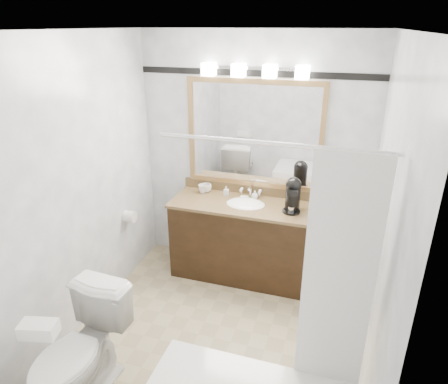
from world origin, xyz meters
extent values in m
cube|color=tan|center=(0.00, 0.00, -0.01)|extent=(2.40, 2.60, 0.01)
cube|color=white|center=(0.00, 0.00, 2.50)|extent=(2.40, 2.60, 0.01)
cube|color=white|center=(0.00, 1.30, 1.25)|extent=(2.40, 0.01, 2.50)
cube|color=white|center=(0.00, -1.30, 1.25)|extent=(2.40, 0.01, 2.50)
cube|color=white|center=(-1.20, 0.00, 1.25)|extent=(0.01, 2.60, 2.50)
cube|color=white|center=(1.20, 0.00, 1.25)|extent=(0.01, 2.60, 2.50)
cube|color=black|center=(0.00, 1.01, 0.41)|extent=(1.50, 0.55, 0.82)
cube|color=#997948|center=(0.00, 1.01, 0.83)|extent=(1.53, 0.58, 0.03)
cube|color=#997948|center=(0.00, 1.29, 0.90)|extent=(1.53, 0.03, 0.10)
ellipsoid|color=white|center=(0.00, 1.01, 0.82)|extent=(0.44, 0.34, 0.14)
cube|color=#A57D4A|center=(0.00, 1.28, 2.02)|extent=(1.40, 0.04, 0.05)
cube|color=#A57D4A|center=(0.00, 1.28, 0.97)|extent=(1.40, 0.04, 0.05)
cube|color=#A57D4A|center=(-0.68, 1.28, 1.50)|extent=(0.05, 0.04, 1.00)
cube|color=#A57D4A|center=(0.68, 1.28, 1.50)|extent=(0.05, 0.04, 1.00)
cube|color=white|center=(0.00, 1.29, 1.50)|extent=(1.30, 0.01, 1.00)
cube|color=silver|center=(0.00, 1.27, 2.15)|extent=(0.90, 0.05, 0.03)
cube|color=white|center=(-0.45, 1.22, 2.13)|extent=(0.12, 0.12, 0.12)
cube|color=white|center=(-0.15, 1.22, 2.13)|extent=(0.12, 0.12, 0.12)
cube|color=white|center=(0.15, 1.22, 2.13)|extent=(0.12, 0.12, 0.12)
cube|color=white|center=(0.45, 1.22, 2.13)|extent=(0.12, 0.12, 0.12)
cube|color=black|center=(0.00, 1.29, 2.10)|extent=(2.40, 0.01, 0.06)
cylinder|color=silver|center=(0.53, -0.54, 1.95)|extent=(1.30, 0.02, 0.02)
cube|color=white|center=(0.95, -0.55, 1.18)|extent=(0.40, 0.04, 1.55)
cylinder|color=white|center=(-1.14, 0.66, 0.70)|extent=(0.11, 0.12, 0.12)
imported|color=white|center=(-0.71, -0.85, 0.41)|extent=(0.51, 0.83, 0.82)
cube|color=white|center=(-0.71, -1.12, 0.86)|extent=(0.24, 0.17, 0.09)
cylinder|color=black|center=(0.47, 0.96, 0.86)|extent=(0.17, 0.17, 0.02)
cylinder|color=black|center=(0.47, 1.02, 0.99)|extent=(0.15, 0.15, 0.25)
sphere|color=black|center=(0.47, 1.02, 1.11)|extent=(0.15, 0.15, 0.15)
cube|color=black|center=(0.47, 0.94, 1.07)|extent=(0.10, 0.10, 0.05)
cylinder|color=silver|center=(0.47, 0.94, 0.89)|extent=(0.06, 0.06, 0.06)
imported|color=white|center=(-0.49, 1.19, 0.89)|extent=(0.14, 0.14, 0.09)
imported|color=white|center=(-0.52, 1.16, 0.90)|extent=(0.12, 0.12, 0.09)
imported|color=white|center=(-0.25, 1.15, 0.90)|extent=(0.05, 0.05, 0.10)
imported|color=white|center=(0.06, 1.17, 0.89)|extent=(0.08, 0.08, 0.09)
cube|color=beige|center=(-0.05, 1.13, 0.86)|extent=(0.09, 0.06, 0.03)
camera|label=1|loc=(0.90, -2.57, 2.54)|focal=32.00mm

